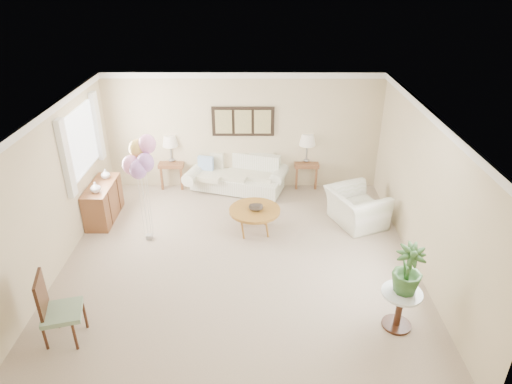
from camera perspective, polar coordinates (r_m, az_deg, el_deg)
ground_plane at (r=7.99m, az=-2.09°, el=-8.69°), size 6.00×6.00×0.00m
room_shell at (r=7.25m, az=-3.15°, el=2.24°), size 6.04×6.04×2.60m
wall_art_triptych at (r=9.95m, az=-1.63°, el=8.80°), size 1.35×0.06×0.65m
sofa at (r=10.28m, az=-2.31°, el=2.01°), size 2.41×1.37×0.81m
end_table_left at (r=10.51m, az=-10.43°, el=3.31°), size 0.56×0.51×0.61m
end_table_right at (r=10.42m, az=6.26°, el=3.34°), size 0.55×0.50×0.60m
lamp_left at (r=10.30m, az=-10.69°, el=6.22°), size 0.35×0.35×0.62m
lamp_right at (r=10.20m, az=6.43°, el=6.43°), size 0.37×0.37×0.66m
coffee_table at (r=8.57m, az=-0.17°, el=-2.38°), size 0.97×0.97×0.49m
decor_bowl at (r=8.53m, az=-0.00°, el=-2.01°), size 0.27×0.27×0.07m
armchair at (r=9.12m, az=12.42°, el=-1.90°), size 1.27×1.35×0.69m
side_table at (r=6.79m, az=17.63°, el=-12.80°), size 0.56×0.56×0.61m
potted_plant at (r=6.50m, az=18.48°, el=-9.19°), size 0.43×0.43×0.73m
accent_chair at (r=6.80m, az=-23.80°, el=-13.10°), size 0.61×0.61×1.03m
credenza at (r=9.57m, az=-18.56°, el=-1.15°), size 0.46×1.20×0.74m
vase_white at (r=9.09m, az=-19.43°, el=0.55°), size 0.25×0.25×0.21m
vase_sage at (r=9.63m, az=-18.31°, el=2.15°), size 0.22×0.22×0.19m
balloon_cluster at (r=8.05m, az=-14.30°, el=4.08°), size 0.58×0.56×2.03m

